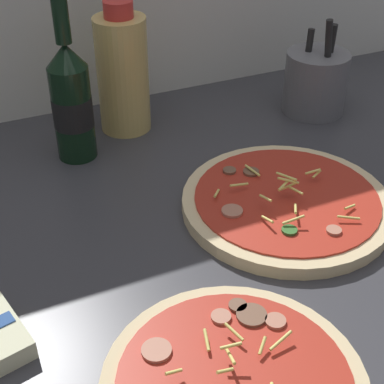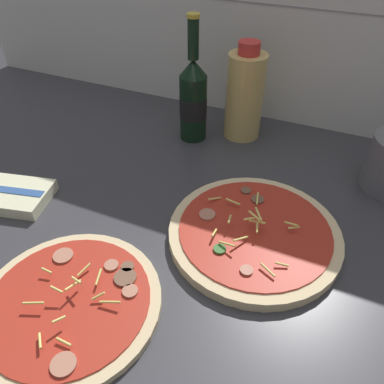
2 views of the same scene
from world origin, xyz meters
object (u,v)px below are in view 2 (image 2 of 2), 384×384
pizza_far (254,233)px  dish_towel (5,194)px  pizza_near (70,303)px  oil_bottle (245,95)px  beer_bottle (193,99)px

pizza_far → dish_towel: pizza_far is taller
pizza_near → pizza_far: bearing=49.2°
pizza_far → pizza_near: bearing=-130.8°
pizza_near → oil_bottle: bearing=82.0°
pizza_far → dish_towel: size_ratio=1.56×
beer_bottle → oil_bottle: 12.05cm
pizza_near → beer_bottle: (-2.44, 51.29, 9.29)cm
pizza_far → dish_towel: bearing=-168.8°
pizza_near → oil_bottle: oil_bottle is taller
oil_bottle → pizza_far: bearing=-68.6°
oil_bottle → dish_towel: bearing=-129.4°
beer_bottle → oil_bottle: size_ratio=1.26×
pizza_near → beer_bottle: bearing=92.7°
pizza_far → beer_bottle: size_ratio=1.06×
pizza_far → beer_bottle: bearing=130.9°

